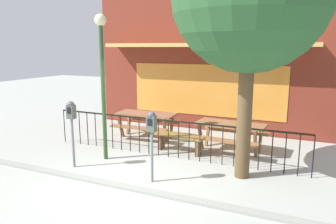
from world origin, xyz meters
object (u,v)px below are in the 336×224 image
(picnic_table_left, at_px, (146,118))
(picnic_table_right, at_px, (230,129))
(patio_bench, at_px, (179,139))
(parking_meter_far, at_px, (71,117))
(parking_meter_near, at_px, (152,128))
(street_lamp, at_px, (102,65))

(picnic_table_left, bearing_deg, picnic_table_right, -5.77)
(picnic_table_left, relative_size, picnic_table_right, 0.99)
(patio_bench, relative_size, parking_meter_far, 0.91)
(picnic_table_left, distance_m, patio_bench, 1.73)
(picnic_table_left, distance_m, parking_meter_near, 3.42)
(patio_bench, xyz_separation_m, parking_meter_far, (-1.83, -2.02, 0.85))
(picnic_table_left, distance_m, street_lamp, 2.74)
(parking_meter_far, height_order, street_lamp, street_lamp)
(patio_bench, relative_size, street_lamp, 0.41)
(picnic_table_right, distance_m, parking_meter_near, 2.89)
(patio_bench, distance_m, street_lamp, 2.77)
(parking_meter_far, bearing_deg, picnic_table_left, 82.75)
(patio_bench, height_order, street_lamp, street_lamp)
(picnic_table_left, relative_size, street_lamp, 0.53)
(picnic_table_left, height_order, picnic_table_right, same)
(picnic_table_left, relative_size, patio_bench, 1.31)
(picnic_table_left, bearing_deg, patio_bench, -31.29)
(picnic_table_left, xyz_separation_m, street_lamp, (-0.02, -2.13, 1.72))
(picnic_table_left, xyz_separation_m, parking_meter_near, (1.68, -2.93, 0.54))
(picnic_table_left, height_order, parking_meter_near, parking_meter_near)
(picnic_table_right, distance_m, patio_bench, 1.39)
(street_lamp, bearing_deg, picnic_table_left, 89.34)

